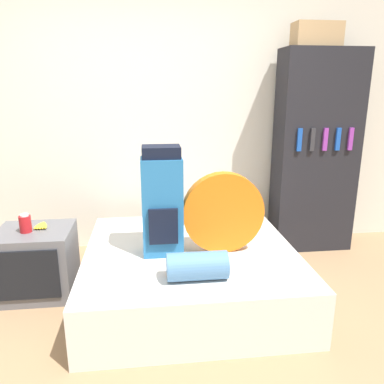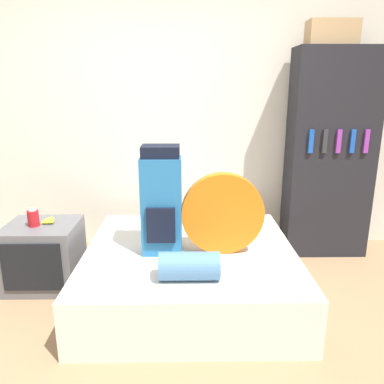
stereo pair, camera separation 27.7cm
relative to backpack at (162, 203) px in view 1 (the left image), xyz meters
name	(u,v)px [view 1 (the left image)]	position (x,y,z in m)	size (l,w,h in m)	color
ground_plane	(164,355)	(-0.03, -0.63, -0.79)	(16.00, 16.00, 0.00)	#997551
wall_back	(153,119)	(-0.03, 1.15, 0.51)	(8.00, 0.05, 2.60)	silver
bed	(190,271)	(0.21, 0.06, -0.59)	(1.59, 1.56, 0.40)	silver
backpack	(162,203)	(0.00, 0.00, 0.00)	(0.29, 0.25, 0.80)	#23669E
tent_bag	(223,212)	(0.45, -0.02, -0.09)	(0.61, 0.09, 0.61)	orange
sleeping_roll	(197,266)	(0.20, -0.44, -0.30)	(0.39, 0.18, 0.18)	teal
television	(37,262)	(-0.99, 0.23, -0.52)	(0.57, 0.51, 0.53)	#5B5B60
canister	(25,224)	(-1.04, 0.20, -0.19)	(0.09, 0.09, 0.14)	#B2191E
banana_bunch	(42,225)	(-0.94, 0.29, -0.24)	(0.12, 0.15, 0.03)	yellow
bookshelf	(315,153)	(1.55, 0.87, 0.18)	(0.78, 0.36, 1.95)	black
cardboard_box	(317,35)	(1.46, 0.88, 1.27)	(0.43, 0.21, 0.22)	tan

